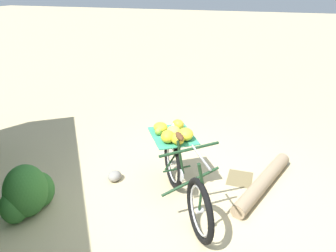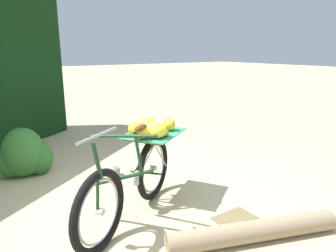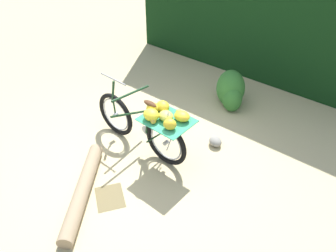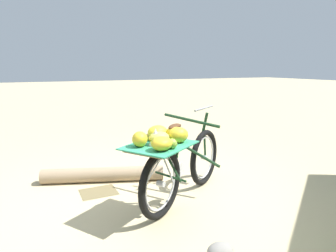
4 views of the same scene
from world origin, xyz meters
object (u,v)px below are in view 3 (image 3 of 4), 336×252
Objects in this scene: bicycle at (147,123)px; path_stone at (215,141)px; fallen_log at (83,190)px; shrub_cluster at (231,91)px.

bicycle is 7.34× the size of path_stone.
fallen_log is 2.12m from path_stone.
fallen_log is 2.27× the size of shrub_cluster.
bicycle reaches higher than shrub_cluster.
fallen_log is at bearing 117.57° from shrub_cluster.
fallen_log is at bearing 87.33° from bicycle.
bicycle is at bearing 81.73° from path_stone.
fallen_log is (-0.61, 1.03, -0.44)m from bicycle.
path_stone is at bearing -131.46° from bicycle.
bicycle is 1.15m from path_stone.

